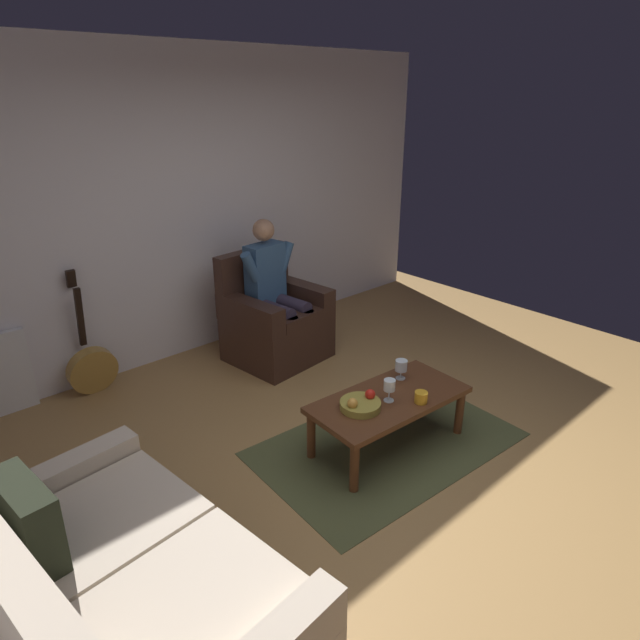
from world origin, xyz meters
The scene contains 12 objects.
ground_plane centered at (0.00, 0.00, 0.00)m, with size 6.38×6.38×0.00m, color #A87E48.
wall_back centered at (0.00, -2.64, 1.35)m, with size 5.71×0.06×2.71m, color silver.
rug centered at (-0.04, -0.31, 0.00)m, with size 1.82×1.14×0.01m, color #4C512F.
armchair centered at (-0.32, -1.94, 0.35)m, with size 0.87×0.81×0.99m.
person_seated centered at (-0.32, -1.92, 0.69)m, with size 0.62×0.60×1.29m.
couch centered at (2.02, 0.00, 0.33)m, with size 1.09×1.68×0.94m.
coffee_table centered at (-0.04, -0.31, 0.33)m, with size 1.15×0.62×0.39m.
guitar centered at (1.20, -2.44, 0.23)m, with size 0.40×0.23×1.04m.
wine_glass_near centered at (-0.30, -0.43, 0.48)m, with size 0.09×0.09×0.15m.
wine_glass_far centered at (0.00, -0.28, 0.50)m, with size 0.08×0.08×0.16m.
fruit_bowl centered at (0.21, -0.34, 0.42)m, with size 0.27×0.27×0.11m.
candle_jar centered at (-0.15, -0.12, 0.43)m, with size 0.09×0.09×0.08m, color gold.
Camera 1 is at (2.51, 1.78, 2.34)m, focal length 30.88 mm.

